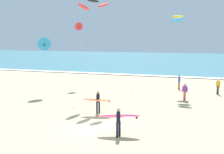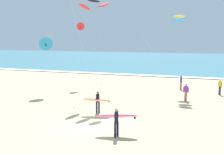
# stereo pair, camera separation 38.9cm
# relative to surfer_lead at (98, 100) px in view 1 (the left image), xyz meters

# --- Properties ---
(ground_plane) EXTENTS (160.00, 160.00, 0.00)m
(ground_plane) POSITION_rel_surfer_lead_xyz_m (0.67, -2.64, -1.05)
(ground_plane) COLOR #CCB789
(ocean_water) EXTENTS (160.00, 60.00, 0.08)m
(ocean_water) POSITION_rel_surfer_lead_xyz_m (0.67, 49.47, -1.01)
(ocean_water) COLOR teal
(ocean_water) RESTS_ON ground
(shoreline_foam) EXTENTS (160.00, 1.41, 0.01)m
(shoreline_foam) POSITION_rel_surfer_lead_xyz_m (0.67, 19.77, -0.96)
(shoreline_foam) COLOR white
(shoreline_foam) RESTS_ON ocean_water
(surfer_lead) EXTENTS (2.20, 1.08, 1.71)m
(surfer_lead) POSITION_rel_surfer_lead_xyz_m (0.00, 0.00, 0.00)
(surfer_lead) COLOR black
(surfer_lead) RESTS_ON ground
(surfer_trailing) EXTENTS (2.53, 1.13, 1.71)m
(surfer_trailing) POSITION_rel_surfer_lead_xyz_m (2.53, -3.48, 0.00)
(surfer_trailing) COLOR black
(surfer_trailing) RESTS_ON ground
(kite_arc_charcoal_near) EXTENTS (3.01, 3.51, 8.78)m
(kite_arc_charcoal_near) POSITION_rel_surfer_lead_xyz_m (-1.49, 3.27, 7.34)
(kite_arc_charcoal_near) COLOR red
(kite_arc_charcoal_near) RESTS_ON ground
(kite_delta_scarlet_mid) EXTENTS (2.51, 2.01, 7.43)m
(kite_delta_scarlet_mid) POSITION_rel_surfer_lead_xyz_m (-5.82, 10.00, 5.86)
(kite_delta_scarlet_mid) COLOR red
(kite_delta_scarlet_mid) RESTS_ON ground
(kite_arc_golden_high) EXTENTS (5.08, 2.62, 7.82)m
(kite_arc_golden_high) POSITION_rel_surfer_lead_xyz_m (5.23, 8.97, 6.43)
(kite_arc_golden_high) COLOR #2D99DB
(kite_arc_golden_high) RESTS_ON ground
(kite_delta_cobalt_low) EXTENTS (3.73, 3.14, 5.72)m
(kite_delta_cobalt_low) POSITION_rel_surfer_lead_xyz_m (-7.35, 5.02, 3.99)
(kite_delta_cobalt_low) COLOR #2D99DB
(kite_delta_cobalt_low) RESTS_ON ground
(bystander_purple_top) EXTENTS (0.49, 0.26, 1.59)m
(bystander_purple_top) POSITION_rel_surfer_lead_xyz_m (6.21, 6.00, -0.24)
(bystander_purple_top) COLOR #D8593F
(bystander_purple_top) RESTS_ON ground
(bystander_blue_top) EXTENTS (0.24, 0.49, 1.59)m
(bystander_blue_top) POSITION_rel_surfer_lead_xyz_m (5.62, 10.97, -0.24)
(bystander_blue_top) COLOR #D8593F
(bystander_blue_top) RESTS_ON ground
(bystander_yellow_top) EXTENTS (0.35, 0.40, 1.59)m
(bystander_yellow_top) POSITION_rel_surfer_lead_xyz_m (9.42, 9.54, -0.24)
(bystander_yellow_top) COLOR #2D334C
(bystander_yellow_top) RESTS_ON ground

